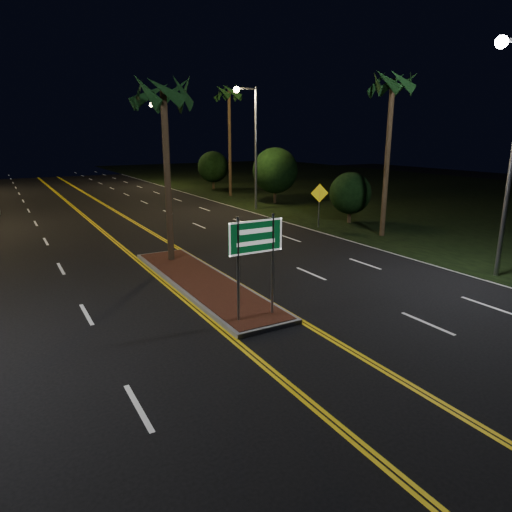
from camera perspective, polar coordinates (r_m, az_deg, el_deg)
ground at (r=12.27m, az=6.63°, el=-12.52°), size 120.00×120.00×0.00m
grass_right at (r=50.05m, az=17.59°, el=7.79°), size 40.00×110.00×0.01m
median_island at (r=17.90m, az=-6.74°, el=-3.24°), size 2.25×10.25×0.17m
highway_sign at (r=13.63m, az=-0.03°, el=1.21°), size 1.80×0.08×3.20m
streetlight_right_near at (r=20.24m, az=29.14°, el=13.17°), size 1.91×0.44×9.00m
streetlight_right_mid at (r=35.18m, az=-0.58°, el=14.98°), size 1.91×0.44×9.00m
streetlight_right_far at (r=53.53m, az=-11.46°, el=14.68°), size 1.91×0.44×9.00m
palm_median at (r=20.35m, az=-11.52°, el=19.28°), size 2.40×2.40×8.30m
palm_right_near at (r=26.83m, az=16.72°, el=19.86°), size 2.40×2.40×9.30m
palm_right_far at (r=43.41m, az=-3.40°, el=19.56°), size 2.40×2.40×10.30m
shrub_near at (r=30.52m, az=11.71°, el=7.69°), size 2.70×2.70×3.30m
shrub_mid at (r=38.74m, az=2.41°, el=10.62°), size 3.78×3.78×4.62m
shrub_far at (r=49.23m, az=-5.39°, el=11.04°), size 3.24×3.24×3.96m
warning_sign at (r=28.65m, az=7.92°, el=7.08°), size 1.10×0.34×2.72m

